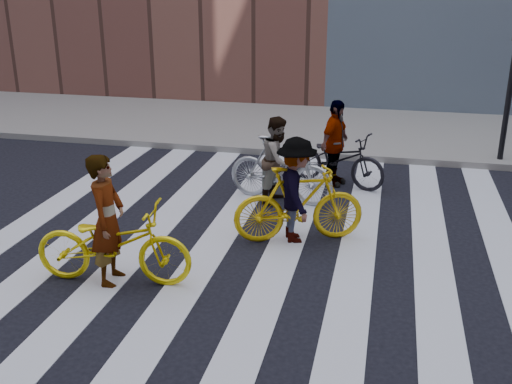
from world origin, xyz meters
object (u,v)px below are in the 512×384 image
(bike_yellow_left, at_px, (113,244))
(bike_yellow_right, at_px, (299,204))
(bike_dark_rear, at_px, (337,159))
(rider_right, at_px, (296,190))
(rider_mid, at_px, (278,160))
(rider_left, at_px, (108,220))
(rider_rear, at_px, (335,143))
(bike_silver_mid, at_px, (281,170))

(bike_yellow_left, height_order, bike_yellow_right, bike_yellow_right)
(bike_dark_rear, xyz_separation_m, rider_right, (-0.36, -2.79, 0.30))
(bike_dark_rear, height_order, rider_mid, rider_mid)
(bike_yellow_left, height_order, rider_mid, rider_mid)
(bike_yellow_right, relative_size, rider_left, 1.12)
(bike_yellow_right, bearing_deg, bike_dark_rear, -26.06)
(rider_left, distance_m, rider_right, 2.92)
(bike_yellow_left, xyz_separation_m, rider_rear, (2.49, 4.68, 0.29))
(bike_silver_mid, height_order, bike_dark_rear, bike_silver_mid)
(bike_silver_mid, xyz_separation_m, rider_right, (0.55, -1.64, 0.23))
(bike_silver_mid, bearing_deg, bike_yellow_left, 168.13)
(bike_yellow_left, distance_m, bike_silver_mid, 3.89)
(bike_yellow_left, distance_m, rider_mid, 3.87)
(bike_silver_mid, height_order, rider_right, rider_right)
(bike_yellow_right, xyz_separation_m, rider_left, (-2.27, -1.88, 0.29))
(bike_yellow_right, bearing_deg, bike_silver_mid, 0.31)
(rider_left, bearing_deg, rider_rear, -34.00)
(bike_yellow_right, relative_size, rider_mid, 1.28)
(bike_silver_mid, distance_m, rider_rear, 1.46)
(bike_silver_mid, height_order, rider_rear, rider_rear)
(rider_rear, bearing_deg, bike_yellow_right, -164.82)
(bike_silver_mid, height_order, bike_yellow_right, bike_yellow_right)
(bike_yellow_right, height_order, bike_dark_rear, bike_yellow_right)
(bike_yellow_right, relative_size, rider_rear, 1.19)
(bike_dark_rear, distance_m, rider_rear, 0.32)
(bike_yellow_left, relative_size, bike_dark_rear, 1.05)
(bike_silver_mid, xyz_separation_m, rider_rear, (0.86, 1.15, 0.24))
(bike_silver_mid, distance_m, rider_left, 3.92)
(rider_right, relative_size, rider_rear, 0.98)
(bike_yellow_left, height_order, rider_left, rider_left)
(bike_yellow_left, xyz_separation_m, bike_silver_mid, (1.63, 3.53, 0.05))
(bike_dark_rear, height_order, rider_rear, rider_rear)
(bike_yellow_left, xyz_separation_m, rider_right, (2.17, 1.88, 0.27))
(rider_left, bearing_deg, rider_mid, -30.27)
(rider_left, height_order, rider_rear, rider_left)
(rider_right, xyz_separation_m, rider_rear, (0.31, 2.79, 0.02))
(bike_yellow_right, xyz_separation_m, rider_mid, (-0.65, 1.64, 0.18))
(rider_rear, bearing_deg, rider_left, 172.10)
(rider_left, bearing_deg, bike_yellow_right, -55.88)
(bike_silver_mid, bearing_deg, rider_left, 167.47)
(bike_yellow_right, relative_size, rider_right, 1.22)
(bike_yellow_left, xyz_separation_m, bike_dark_rear, (2.54, 4.68, -0.03))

